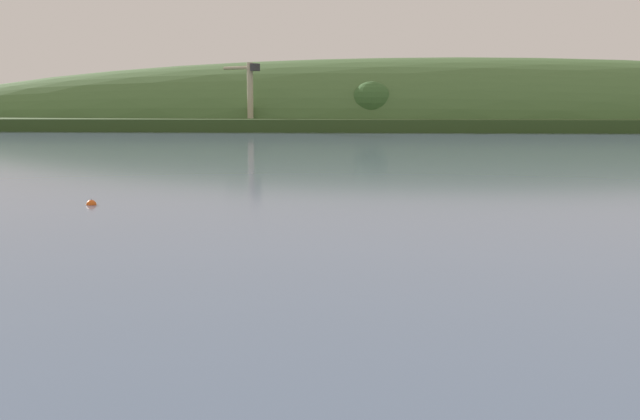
{
  "coord_description": "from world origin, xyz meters",
  "views": [
    {
      "loc": [
        5.61,
        -1.83,
        7.5
      ],
      "look_at": [
        2.62,
        38.78,
        1.58
      ],
      "focal_mm": 41.0,
      "sensor_mm": 36.0,
      "label": 1
    }
  ],
  "objects": [
    {
      "name": "far_shoreline_hill",
      "position": [
        25.39,
        247.27,
        0.14
      ],
      "size": [
        484.35,
        102.75,
        45.6
      ],
      "rotation": [
        0.0,
        0.0,
        0.0
      ],
      "color": "#314A21",
      "rests_on": "ground"
    },
    {
      "name": "mooring_buoy_off_fishing_boat",
      "position": [
        -15.52,
        51.06,
        0.0
      ],
      "size": [
        0.75,
        0.75,
        0.83
      ],
      "color": "#EA5B19",
      "rests_on": "ground"
    },
    {
      "name": "dockside_crane",
      "position": [
        -29.9,
        206.76,
        9.07
      ],
      "size": [
        11.45,
        7.52,
        19.15
      ],
      "rotation": [
        0.0,
        0.0,
        2.64
      ],
      "color": "#4C4C51",
      "rests_on": "ground"
    }
  ]
}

